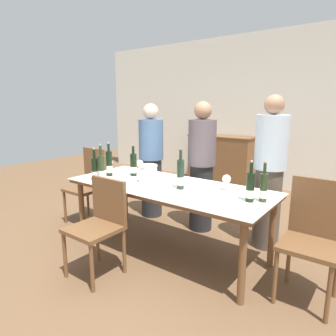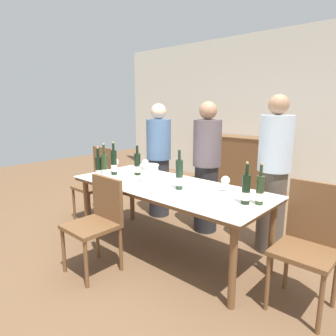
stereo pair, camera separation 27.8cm
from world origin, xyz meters
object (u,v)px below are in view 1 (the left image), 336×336
object	(u,v)px
wine_bottle_0	(134,165)
wine_bottle_3	(109,164)
wine_bottle_6	(250,188)
wine_bottle_5	(180,175)
wine_glass_0	(109,163)
wine_bottle_1	(95,169)
wine_glass_1	(140,164)
wine_glass_2	(226,179)
person_guest_right	(269,174)
person_guest_left	(202,168)
wine_bottle_4	(101,169)
person_host	(151,161)
ice_bucket	(148,173)
sideboard_cabinet	(221,159)
chair_near_front	(100,220)
chair_left_end	(90,181)
chair_right_end	(313,232)
wine_bottle_2	(264,188)
dining_table	(168,191)

from	to	relation	value
wine_bottle_0	wine_bottle_3	world-z (taller)	wine_bottle_3
wine_bottle_3	wine_bottle_6	world-z (taller)	wine_bottle_3
wine_bottle_5	wine_glass_0	size ratio (longest dim) A/B	2.43
wine_bottle_1	wine_glass_1	bearing A→B (deg)	79.96
wine_glass_2	wine_bottle_5	bearing A→B (deg)	-150.01
wine_bottle_6	person_guest_right	distance (m)	0.75
wine_bottle_6	wine_bottle_5	bearing A→B (deg)	-177.18
wine_bottle_5	wine_glass_1	size ratio (longest dim) A/B	2.58
wine_bottle_6	person_guest_left	world-z (taller)	person_guest_left
wine_glass_0	wine_bottle_4	bearing A→B (deg)	-53.94
wine_bottle_5	wine_bottle_0	bearing A→B (deg)	169.85
wine_bottle_0	wine_bottle_4	size ratio (longest dim) A/B	0.86
wine_bottle_3	person_host	bearing A→B (deg)	92.70
ice_bucket	person_guest_right	distance (m)	1.28
ice_bucket	sideboard_cabinet	bearing A→B (deg)	102.29
chair_near_front	wine_glass_1	bearing A→B (deg)	111.75
ice_bucket	wine_glass_0	xyz separation A→B (m)	(-0.68, 0.08, 0.01)
chair_left_end	chair_near_front	xyz separation A→B (m)	(1.10, -0.77, -0.04)
chair_right_end	person_guest_left	world-z (taller)	person_guest_left
wine_glass_0	chair_left_end	world-z (taller)	chair_left_end
wine_bottle_3	wine_glass_2	size ratio (longest dim) A/B	2.50
wine_bottle_2	wine_glass_1	xyz separation A→B (m)	(-1.60, 0.23, -0.02)
wine_bottle_1	chair_right_end	size ratio (longest dim) A/B	0.37
wine_bottle_1	wine_glass_2	bearing A→B (deg)	20.87
wine_bottle_0	wine_glass_2	size ratio (longest dim) A/B	2.23
wine_bottle_2	wine_bottle_4	xyz separation A→B (m)	(-1.63, -0.35, 0.02)
wine_bottle_0	person_guest_right	distance (m)	1.49
ice_bucket	person_guest_right	bearing A→B (deg)	37.27
wine_bottle_5	chair_near_front	xyz separation A→B (m)	(-0.43, -0.64, -0.35)
ice_bucket	person_guest_left	distance (m)	0.78
wine_bottle_1	person_host	xyz separation A→B (m)	(-0.07, 1.03, -0.08)
wine_bottle_6	wine_glass_1	distance (m)	1.53
wine_bottle_0	ice_bucket	bearing A→B (deg)	-21.41
chair_near_front	chair_right_end	xyz separation A→B (m)	(1.61, 0.76, 0.04)
chair_near_front	person_host	xyz separation A→B (m)	(-0.57, 1.40, 0.26)
wine_bottle_4	wine_glass_2	distance (m)	1.32
chair_near_front	wine_glass_0	bearing A→B (deg)	132.24
wine_glass_0	person_host	size ratio (longest dim) A/B	0.10
wine_glass_1	person_guest_right	size ratio (longest dim) A/B	0.09
wine_bottle_2	chair_near_front	xyz separation A→B (m)	(-1.21, -0.74, -0.33)
wine_bottle_5	wine_glass_1	world-z (taller)	wine_bottle_5
wine_bottle_6	ice_bucket	bearing A→B (deg)	-178.44
chair_left_end	wine_bottle_3	bearing A→B (deg)	-15.69
wine_bottle_6	person_guest_left	xyz separation A→B (m)	(-0.89, 0.72, -0.06)
wine_bottle_1	ice_bucket	bearing A→B (deg)	28.92
wine_bottle_0	person_host	bearing A→B (deg)	112.38
ice_bucket	person_guest_right	size ratio (longest dim) A/B	0.12
wine_bottle_1	person_guest_left	bearing A→B (deg)	55.13
wine_bottle_4	person_guest_left	world-z (taller)	person_guest_left
dining_table	wine_bottle_4	xyz separation A→B (m)	(-0.67, -0.28, 0.20)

